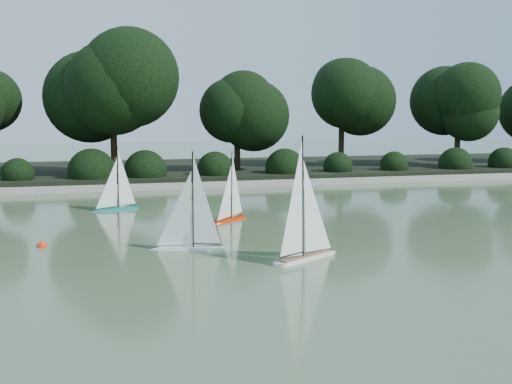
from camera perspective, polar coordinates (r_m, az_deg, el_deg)
ground at (r=10.20m, az=8.61°, el=-5.09°), size 80.00×80.00×0.00m
pond_coping at (r=18.65m, az=-2.85°, el=0.69°), size 40.00×0.35×0.18m
far_bank at (r=22.55m, az=-5.13°, el=1.89°), size 40.00×8.00×0.30m
tree_line at (r=21.21m, az=-1.11°, el=8.34°), size 26.31×3.93×4.39m
shrub_hedge at (r=19.49m, az=-3.45°, el=2.01°), size 29.10×1.10×1.10m
sailboat_white_a at (r=10.06m, az=-6.39°, el=-3.72°), size 1.18×0.57×1.64m
sailboat_white_b at (r=9.44m, az=4.82°, el=-4.16°), size 1.29×0.89×1.92m
sailboat_orange at (r=12.75m, az=-2.47°, el=-1.56°), size 0.87×0.84×1.47m
sailboat_teal at (r=14.53m, az=-12.57°, el=-0.66°), size 1.09×0.49×1.51m
race_buoy at (r=10.88m, az=-18.49°, el=-4.61°), size 0.17×0.17×0.17m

